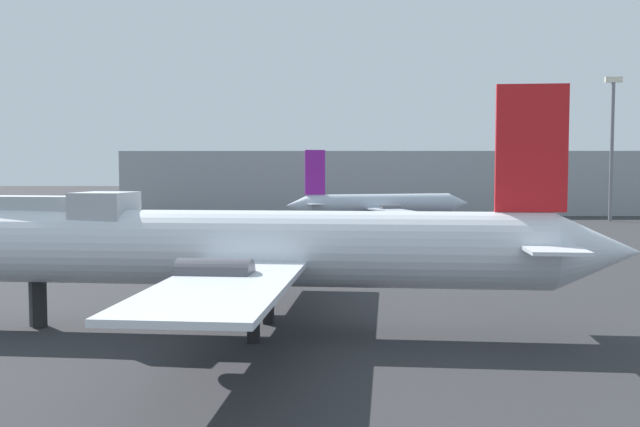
# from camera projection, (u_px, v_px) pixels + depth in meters

# --- Properties ---
(airplane_at_gate) EXTENTS (36.23, 27.46, 11.11)m
(airplane_at_gate) POSITION_uv_depth(u_px,v_px,m) (237.00, 248.00, 32.04)
(airplane_at_gate) COLOR silver
(airplane_at_gate) RESTS_ON ground_plane
(airplane_distant) EXTENTS (23.53, 21.27, 9.71)m
(airplane_distant) POSITION_uv_depth(u_px,v_px,m) (378.00, 204.00, 86.10)
(airplane_distant) COLOR #B2BCCC
(airplane_distant) RESTS_ON ground_plane
(light_mast_right) EXTENTS (2.40, 0.50, 20.47)m
(light_mast_right) POSITION_uv_depth(u_px,v_px,m) (612.00, 140.00, 100.24)
(light_mast_right) COLOR slate
(light_mast_right) RESTS_ON ground_plane
(terminal_building) EXTENTS (90.30, 25.72, 10.30)m
(terminal_building) POSITION_uv_depth(u_px,v_px,m) (396.00, 182.00, 124.27)
(terminal_building) COLOR #999EA3
(terminal_building) RESTS_ON ground_plane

